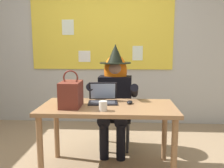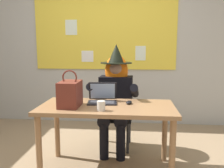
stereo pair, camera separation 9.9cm
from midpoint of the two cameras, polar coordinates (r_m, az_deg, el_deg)
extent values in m
cube|color=#B2B2AD|center=(4.18, -0.96, 9.39)|extent=(6.46, 0.10, 2.74)
cube|color=yellow|center=(4.12, -1.07, 11.90)|extent=(2.40, 0.02, 1.20)
cube|color=white|center=(4.08, 7.51, 7.31)|extent=(0.17, 0.01, 0.24)
cube|color=white|center=(4.22, -9.05, 13.21)|extent=(0.20, 0.01, 0.25)
cube|color=white|center=(4.15, -5.20, 6.61)|extent=(0.21, 0.01, 0.19)
cube|color=#8E6642|center=(2.51, -0.06, -5.59)|extent=(1.41, 0.69, 0.04)
cylinder|color=#8E6642|center=(2.52, -15.94, -14.71)|extent=(0.06, 0.06, 0.69)
cylinder|color=#8E6642|center=(2.40, 15.37, -15.91)|extent=(0.06, 0.06, 0.69)
cylinder|color=#8E6642|center=(3.01, -12.04, -10.55)|extent=(0.06, 0.06, 0.69)
cylinder|color=#8E6642|center=(2.91, 13.43, -11.29)|extent=(0.06, 0.06, 0.69)
cube|color=black|center=(3.19, 1.85, -7.89)|extent=(0.44, 0.44, 0.04)
cube|color=black|center=(3.31, 2.21, -2.88)|extent=(0.38, 0.05, 0.45)
cylinder|color=#262628|center=(3.09, 4.71, -12.78)|extent=(0.04, 0.04, 0.40)
cylinder|color=#262628|center=(3.12, -1.69, -12.50)|extent=(0.04, 0.04, 0.40)
cylinder|color=#262628|center=(3.40, 5.03, -10.67)|extent=(0.04, 0.04, 0.40)
cylinder|color=#262628|center=(3.44, -0.74, -10.44)|extent=(0.04, 0.04, 0.40)
cylinder|color=black|center=(2.91, 3.09, -13.73)|extent=(0.11, 0.11, 0.44)
cylinder|color=black|center=(2.93, -0.92, -13.55)|extent=(0.11, 0.11, 0.44)
cylinder|color=black|center=(2.98, 3.39, -8.09)|extent=(0.16, 0.43, 0.15)
cylinder|color=black|center=(3.00, -0.45, -7.96)|extent=(0.16, 0.43, 0.15)
cube|color=black|center=(3.14, 1.90, -2.89)|extent=(0.43, 0.27, 0.52)
cylinder|color=black|center=(2.87, 6.41, -1.72)|extent=(0.11, 0.47, 0.24)
cylinder|color=black|center=(2.93, -3.42, -1.48)|extent=(0.11, 0.47, 0.24)
sphere|color=#A37A60|center=(3.08, 1.93, 3.67)|extent=(0.20, 0.20, 0.20)
ellipsoid|color=orange|center=(3.12, 1.98, 2.99)|extent=(0.31, 0.23, 0.44)
cylinder|color=black|center=(3.08, 1.94, 5.07)|extent=(0.40, 0.40, 0.01)
cone|color=black|center=(3.07, 1.95, 7.28)|extent=(0.21, 0.21, 0.24)
cube|color=black|center=(2.60, -1.28, -4.49)|extent=(0.33, 0.24, 0.01)
cube|color=#333338|center=(2.60, -1.28, -4.32)|extent=(0.28, 0.17, 0.00)
cube|color=black|center=(2.71, -1.19, -1.61)|extent=(0.32, 0.10, 0.20)
cube|color=#99B7E0|center=(2.70, -1.20, -1.71)|extent=(0.28, 0.08, 0.18)
ellipsoid|color=black|center=(2.58, 5.16, -4.41)|extent=(0.08, 0.11, 0.03)
cube|color=maroon|center=(2.48, -8.85, -2.36)|extent=(0.20, 0.30, 0.26)
torus|color=maroon|center=(2.45, -8.95, 1.54)|extent=(0.16, 0.02, 0.16)
cylinder|color=silver|center=(2.30, -1.38, -5.23)|extent=(0.08, 0.08, 0.09)
camera|label=1|loc=(0.05, -88.98, 0.16)|focal=38.30mm
camera|label=2|loc=(0.05, 91.02, -0.16)|focal=38.30mm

